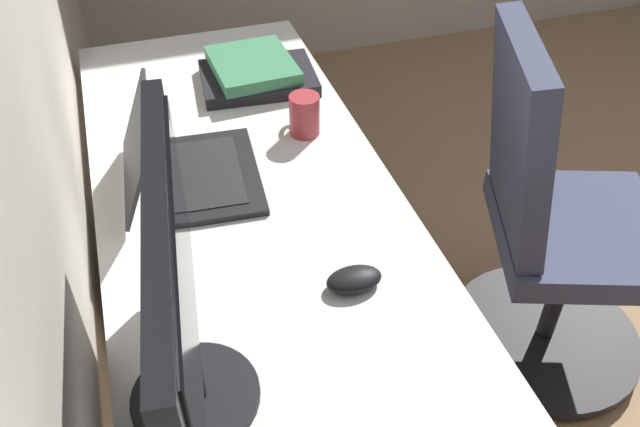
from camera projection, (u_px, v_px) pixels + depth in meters
The scene contains 8 objects.
desk at pixel (294, 338), 1.20m from camera, with size 2.30×0.63×0.73m.
drawer_pedestal at pixel (251, 323), 1.63m from camera, with size 0.40×0.51×0.69m.
monitor_primary at pixel (177, 296), 0.87m from camera, with size 0.56×0.20×0.40m.
laptop_left at pixel (181, 164), 1.41m from camera, with size 0.33×0.31×0.20m.
mouse_main at pixel (354, 279), 1.19m from camera, with size 0.06×0.10×0.03m, color black.
book_stack_near at pixel (256, 73), 1.75m from camera, with size 0.26×0.31×0.06m.
coffee_mug at pixel (304, 114), 1.55m from camera, with size 0.11×0.07×0.10m.
office_chair at pixel (550, 232), 1.72m from camera, with size 0.56×0.60×0.97m.
Camera 1 is at (-0.66, 2.02, 1.62)m, focal length 37.08 mm.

